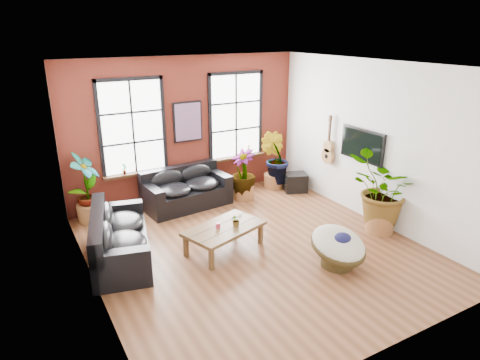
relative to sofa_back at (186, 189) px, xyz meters
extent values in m
cube|color=brown|center=(0.33, -2.69, -0.43)|extent=(6.00, 6.50, 0.02)
cube|color=white|center=(0.33, -2.69, 3.09)|extent=(6.00, 6.50, 0.02)
cube|color=#5A1D15|center=(0.33, 0.57, 1.33)|extent=(6.00, 0.02, 3.50)
cube|color=silver|center=(0.33, -5.95, 1.33)|extent=(6.00, 0.02, 3.50)
cube|color=silver|center=(-2.68, -2.69, 1.33)|extent=(0.02, 6.50, 3.50)
cube|color=silver|center=(3.34, -2.69, 1.33)|extent=(0.02, 6.50, 3.50)
cube|color=white|center=(-1.02, 0.51, 1.53)|extent=(1.40, 0.02, 2.10)
cube|color=black|center=(-1.02, 0.44, 0.45)|extent=(1.60, 0.22, 0.06)
cube|color=white|center=(1.68, 0.51, 1.53)|extent=(1.40, 0.02, 2.10)
cube|color=black|center=(1.68, 0.44, 0.45)|extent=(1.60, 0.22, 0.06)
cube|color=black|center=(0.01, -0.06, -0.19)|extent=(2.13, 1.18, 0.46)
cube|color=black|center=(-0.03, 0.31, 0.28)|extent=(2.05, 0.44, 0.47)
cube|color=black|center=(-0.89, -0.15, 0.16)|extent=(0.34, 1.01, 0.24)
cube|color=black|center=(0.90, 0.03, 0.16)|extent=(0.34, 1.01, 0.24)
ellipsoid|color=black|center=(-0.38, -0.15, 0.11)|extent=(0.93, 0.91, 0.26)
ellipsoid|color=black|center=(-0.40, 0.13, 0.28)|extent=(0.88, 0.35, 0.46)
ellipsoid|color=black|center=(0.40, -0.08, 0.11)|extent=(0.93, 0.91, 0.26)
ellipsoid|color=black|center=(0.37, 0.21, 0.28)|extent=(0.88, 0.35, 0.46)
cube|color=black|center=(-2.04, -1.74, -0.20)|extent=(1.49, 2.49, 0.45)
cube|color=black|center=(-2.39, -1.66, 0.26)|extent=(0.78, 2.32, 0.47)
cube|color=black|center=(-2.28, -2.76, 0.15)|extent=(1.00, 0.46, 0.24)
cube|color=black|center=(-1.79, -0.73, 0.15)|extent=(1.00, 0.46, 0.24)
ellipsoid|color=black|center=(-2.09, -2.21, 0.10)|extent=(1.03, 1.18, 0.26)
ellipsoid|color=black|center=(-2.36, -2.14, 0.26)|extent=(0.49, 1.05, 0.45)
ellipsoid|color=black|center=(-1.87, -1.31, 0.10)|extent=(1.03, 1.18, 0.26)
ellipsoid|color=black|center=(-2.15, -1.24, 0.26)|extent=(0.49, 1.05, 0.45)
cube|color=#52381D|center=(-0.21, -2.43, 0.04)|extent=(1.72, 1.30, 0.07)
cube|color=black|center=(-0.16, -2.56, 0.07)|extent=(1.46, 0.47, 0.00)
cube|color=black|center=(-0.25, -2.29, 0.07)|extent=(1.46, 0.47, 0.00)
cube|color=#52381D|center=(-0.75, -2.97, -0.21)|extent=(0.10, 0.10, 0.43)
cube|color=#52381D|center=(0.55, -2.55, -0.21)|extent=(0.10, 0.10, 0.43)
cube|color=#52381D|center=(-0.96, -2.30, -0.21)|extent=(0.10, 0.10, 0.43)
cube|color=#52381D|center=(0.33, -1.89, -0.21)|extent=(0.10, 0.10, 0.43)
cylinder|color=#BA2E45|center=(-0.33, -2.41, 0.12)|extent=(0.11, 0.11, 0.10)
cylinder|color=#3B2F15|center=(1.32, -3.96, -0.31)|extent=(0.69, 0.69, 0.24)
torus|color=#3B2F15|center=(1.32, -3.96, -0.03)|extent=(1.19, 1.19, 0.46)
ellipsoid|color=beige|center=(1.32, -3.96, 0.03)|extent=(1.16, 1.20, 0.63)
ellipsoid|color=#12123A|center=(1.33, -4.01, 0.14)|extent=(0.44, 0.38, 0.18)
cube|color=black|center=(0.33, 0.50, 1.53)|extent=(0.74, 0.04, 0.98)
cube|color=#0C7F8C|center=(0.33, 0.47, 1.53)|extent=(0.66, 0.02, 0.90)
cube|color=black|center=(3.28, -2.39, 1.23)|extent=(0.06, 1.25, 0.72)
cube|color=black|center=(3.25, -2.39, 1.23)|extent=(0.01, 1.15, 0.62)
cylinder|color=#B27F4C|center=(3.23, -1.34, 0.71)|extent=(0.09, 0.38, 0.38)
cylinder|color=#B27F4C|center=(3.23, -1.34, 0.96)|extent=(0.09, 0.30, 0.30)
cylinder|color=black|center=(3.23, -1.34, 0.71)|extent=(0.09, 0.11, 0.11)
cube|color=black|center=(3.23, -1.34, 1.33)|extent=(0.04, 0.05, 0.55)
cube|color=black|center=(3.23, -1.34, 1.65)|extent=(0.06, 0.06, 0.14)
cube|color=black|center=(2.91, -0.51, -0.18)|extent=(0.71, 0.66, 0.48)
cylinder|color=brown|center=(-2.20, 0.24, -0.22)|extent=(0.58, 0.58, 0.41)
cylinder|color=brown|center=(2.56, -0.01, -0.23)|extent=(0.65, 0.65, 0.38)
cylinder|color=brown|center=(3.04, -3.34, -0.21)|extent=(0.71, 0.71, 0.43)
cylinder|color=brown|center=(1.46, -0.29, -0.23)|extent=(0.60, 0.60, 0.38)
imported|color=#154512|center=(-2.22, 0.23, 0.45)|extent=(0.88, 0.92, 1.45)
imported|color=#154512|center=(2.56, -0.03, 0.41)|extent=(0.93, 0.96, 1.36)
imported|color=#154512|center=(3.03, -3.33, 0.51)|extent=(1.56, 1.40, 1.54)
imported|color=#154512|center=(1.43, -0.30, 0.29)|extent=(0.79, 0.79, 1.15)
imported|color=#154512|center=(0.02, -2.50, 0.19)|extent=(0.22, 0.20, 0.25)
imported|color=#154512|center=(-1.32, 0.44, 0.61)|extent=(0.17, 0.17, 0.27)
imported|color=#154512|center=(2.03, 0.44, 0.61)|extent=(0.19, 0.19, 0.27)
camera|label=1|loc=(-3.60, -9.05, 3.69)|focal=32.00mm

